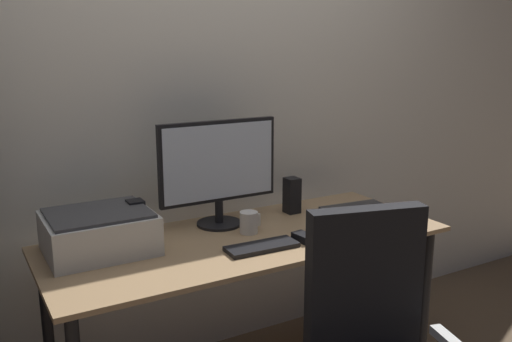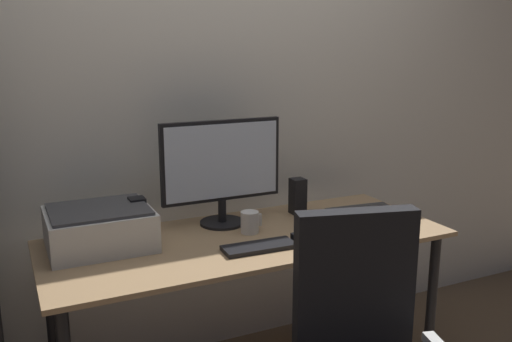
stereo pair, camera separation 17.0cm
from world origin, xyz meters
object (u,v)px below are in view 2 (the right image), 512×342
(keyboard, at_px, (259,247))
(laptop, at_px, (367,214))
(desk, at_px, (248,255))
(coffee_mug, at_px, (250,222))
(speaker_right, at_px, (298,196))
(monitor, at_px, (222,166))
(speaker_left, at_px, (138,217))
(printer, at_px, (100,228))
(mouse, at_px, (303,239))

(keyboard, bearing_deg, laptop, 16.77)
(desk, bearing_deg, coffee_mug, 54.53)
(desk, bearing_deg, keyboard, -98.46)
(keyboard, bearing_deg, desk, 83.67)
(keyboard, xyz_separation_m, speaker_right, (0.37, 0.34, 0.08))
(monitor, bearing_deg, speaker_left, -178.82)
(laptop, height_order, speaker_right, speaker_right)
(coffee_mug, height_order, printer, printer)
(keyboard, distance_m, laptop, 0.66)
(desk, distance_m, monitor, 0.40)
(monitor, distance_m, coffee_mug, 0.28)
(desk, xyz_separation_m, mouse, (0.17, -0.17, 0.10))
(monitor, xyz_separation_m, speaker_right, (0.38, -0.01, -0.18))
(desk, height_order, printer, printer)
(keyboard, height_order, laptop, laptop)
(desk, relative_size, laptop, 5.25)
(monitor, relative_size, laptop, 1.71)
(speaker_left, xyz_separation_m, printer, (-0.16, -0.05, -0.00))
(desk, distance_m, speaker_right, 0.43)
(monitor, height_order, keyboard, monitor)
(coffee_mug, distance_m, speaker_left, 0.47)
(keyboard, distance_m, coffee_mug, 0.20)
(monitor, xyz_separation_m, laptop, (0.65, -0.18, -0.26))
(mouse, bearing_deg, desk, 128.25)
(desk, xyz_separation_m, laptop, (0.62, 0.01, 0.09))
(printer, bearing_deg, speaker_right, 3.10)
(laptop, xyz_separation_m, printer, (-1.20, 0.12, 0.07))
(printer, bearing_deg, laptop, -5.90)
(keyboard, height_order, speaker_left, speaker_left)
(monitor, bearing_deg, keyboard, -87.73)
(desk, distance_m, laptop, 0.62)
(keyboard, xyz_separation_m, speaker_left, (-0.39, 0.34, 0.08))
(mouse, bearing_deg, coffee_mug, 118.28)
(laptop, relative_size, speaker_left, 1.88)
(laptop, bearing_deg, printer, 179.60)
(coffee_mug, distance_m, printer, 0.61)
(laptop, xyz_separation_m, speaker_left, (-1.03, 0.17, 0.07))
(monitor, xyz_separation_m, keyboard, (0.01, -0.35, -0.26))
(printer, bearing_deg, mouse, -21.99)
(desk, height_order, coffee_mug, coffee_mug)
(coffee_mug, xyz_separation_m, speaker_left, (-0.44, 0.15, 0.04))
(keyboard, relative_size, speaker_right, 1.71)
(desk, distance_m, mouse, 0.26)
(monitor, height_order, mouse, monitor)
(coffee_mug, distance_m, laptop, 0.59)
(monitor, distance_m, printer, 0.58)
(desk, bearing_deg, monitor, 100.79)
(mouse, relative_size, laptop, 0.30)
(monitor, relative_size, printer, 1.37)
(speaker_left, height_order, printer, speaker_left)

